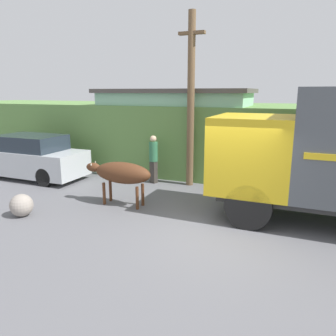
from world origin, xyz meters
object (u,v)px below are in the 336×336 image
object	(u,v)px
brown_cow	(121,173)
roadside_rock	(22,205)
utility_pole	(191,99)
parked_suv	(30,157)
pedestrian_on_hill	(153,157)

from	to	relation	value
brown_cow	roadside_rock	xyz separation A→B (m)	(-2.03, -1.85, -0.66)
utility_pole	roadside_rock	xyz separation A→B (m)	(-3.19, -4.67, -2.74)
brown_cow	roadside_rock	bearing A→B (deg)	-140.12
parked_suv	pedestrian_on_hill	bearing A→B (deg)	13.59
brown_cow	roadside_rock	world-z (taller)	brown_cow
utility_pole	brown_cow	bearing A→B (deg)	-112.30
parked_suv	pedestrian_on_hill	size ratio (longest dim) A/B	2.52
brown_cow	utility_pole	distance (m)	3.69
roadside_rock	parked_suv	bearing A→B (deg)	131.36
brown_cow	parked_suv	size ratio (longest dim) A/B	0.48
parked_suv	utility_pole	world-z (taller)	utility_pole
parked_suv	utility_pole	distance (m)	6.59
pedestrian_on_hill	brown_cow	bearing A→B (deg)	118.01
parked_suv	utility_pole	size ratio (longest dim) A/B	0.75
brown_cow	pedestrian_on_hill	xyz separation A→B (m)	(-0.16, 2.56, 0.01)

